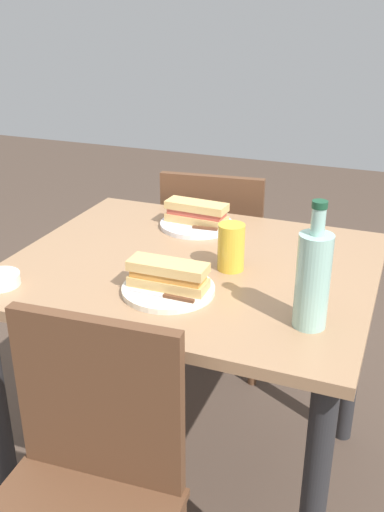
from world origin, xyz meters
name	(u,v)px	position (x,y,z in m)	size (l,w,h in m)	color
ground_plane	(192,471)	(0.00, 0.00, 0.00)	(8.00, 8.00, 0.00)	#47382D
dining_table	(192,303)	(0.00, 0.00, 0.64)	(1.00, 0.84, 0.77)	#997251
chair_far	(82,495)	(0.01, 0.62, 0.49)	(0.42, 0.42, 0.86)	brown
chair_near	(216,259)	(0.14, -0.62, 0.49)	(0.44, 0.44, 0.86)	brown
plate_near	(168,289)	(-0.01, 0.19, 0.77)	(0.23, 0.23, 0.01)	silver
baguette_sandwich_near	(168,275)	(-0.01, 0.19, 0.81)	(0.20, 0.07, 0.07)	tan
knife_near	(164,296)	(-0.02, 0.24, 0.78)	(0.18, 0.01, 0.01)	silver
plate_far	(197,224)	(0.09, -0.26, 0.77)	(0.23, 0.23, 0.01)	white
baguette_sandwich_far	(197,212)	(0.09, -0.26, 0.81)	(0.20, 0.08, 0.07)	tan
knife_far	(193,227)	(0.08, -0.21, 0.78)	(0.18, 0.03, 0.01)	silver
water_bottle	(313,278)	(-0.37, 0.22, 0.88)	(0.08, 0.08, 0.30)	#99C6B7
beer_glass	(231,247)	(-0.11, 0.00, 0.83)	(0.07, 0.07, 0.13)	gold
olive_bowl	(0,280)	(0.41, 0.31, 0.78)	(0.10, 0.10, 0.03)	silver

